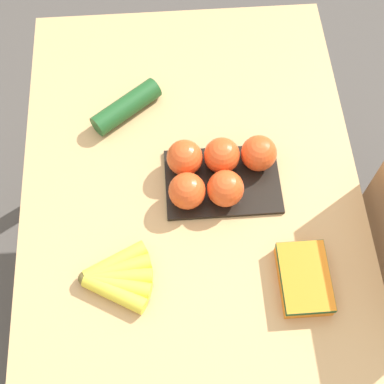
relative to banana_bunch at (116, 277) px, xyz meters
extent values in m
plane|color=#4C4742|center=(-0.19, 0.17, -0.76)|extent=(12.00, 12.00, 0.00)
cube|color=tan|center=(-0.19, 0.17, -0.03)|extent=(1.18, 0.79, 0.03)
cylinder|color=tan|center=(-0.72, -0.16, -0.40)|extent=(0.06, 0.06, 0.71)
cylinder|color=tan|center=(-0.72, 0.51, -0.40)|extent=(0.06, 0.06, 0.71)
cylinder|color=#A87547|center=(0.15, 0.65, -0.54)|extent=(0.04, 0.04, 0.43)
cylinder|color=#A87547|center=(-0.21, 0.65, -0.54)|extent=(0.04, 0.04, 0.43)
sphere|color=brown|center=(0.00, -0.06, 0.00)|extent=(0.03, 0.03, 0.03)
cylinder|color=yellow|center=(0.03, 0.00, 0.00)|extent=(0.10, 0.14, 0.04)
cylinder|color=yellow|center=(0.02, 0.00, 0.00)|extent=(0.07, 0.15, 0.04)
cylinder|color=yellow|center=(0.00, 0.01, 0.00)|extent=(0.04, 0.14, 0.04)
cylinder|color=yellow|center=(-0.02, 0.00, 0.00)|extent=(0.06, 0.15, 0.04)
cylinder|color=yellow|center=(-0.03, 0.00, 0.00)|extent=(0.09, 0.14, 0.04)
cube|color=black|center=(-0.22, 0.25, -0.01)|extent=(0.18, 0.27, 0.01)
sphere|color=#DB4C1E|center=(-0.26, 0.16, 0.03)|extent=(0.08, 0.08, 0.08)
sphere|color=#DB4C1E|center=(-0.18, 0.16, 0.03)|extent=(0.08, 0.08, 0.08)
sphere|color=#DB4C1E|center=(-0.26, 0.25, 0.03)|extent=(0.08, 0.08, 0.08)
sphere|color=#DB4C1E|center=(-0.18, 0.25, 0.03)|extent=(0.08, 0.08, 0.08)
sphere|color=#DB4C1E|center=(-0.26, 0.34, 0.03)|extent=(0.08, 0.08, 0.08)
cube|color=orange|center=(0.03, 0.40, 0.00)|extent=(0.15, 0.10, 0.04)
cube|color=#19471E|center=(0.03, 0.40, 0.02)|extent=(0.16, 0.10, 0.01)
cylinder|color=#1E5123|center=(-0.44, 0.03, 0.01)|extent=(0.15, 0.18, 0.05)
camera|label=1|loc=(0.36, 0.14, 1.09)|focal=50.00mm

